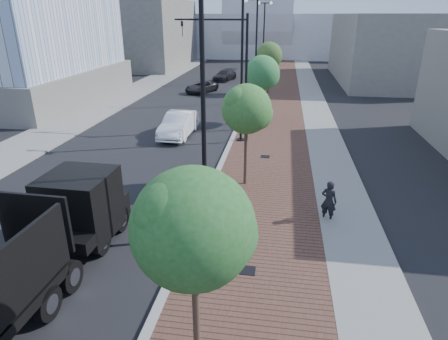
# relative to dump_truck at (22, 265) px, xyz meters

# --- Properties ---
(sidewalk) EXTENTS (7.00, 140.00, 0.12)m
(sidewalk) POSITION_rel_dump_truck_xyz_m (7.36, 34.31, -1.26)
(sidewalk) COLOR #4C2D23
(sidewalk) RESTS_ON ground
(concrete_strip) EXTENTS (2.40, 140.00, 0.13)m
(concrete_strip) POSITION_rel_dump_truck_xyz_m (10.06, 34.31, -1.26)
(concrete_strip) COLOR slate
(concrete_strip) RESTS_ON ground
(curb) EXTENTS (0.30, 140.00, 0.14)m
(curb) POSITION_rel_dump_truck_xyz_m (3.86, 34.31, -1.25)
(curb) COLOR gray
(curb) RESTS_ON ground
(west_sidewalk) EXTENTS (4.00, 140.00, 0.12)m
(west_sidewalk) POSITION_rel_dump_truck_xyz_m (-9.14, 34.31, -1.26)
(west_sidewalk) COLOR slate
(west_sidewalk) RESTS_ON ground
(dump_truck) EXTENTS (2.61, 13.37, 3.14)m
(dump_truck) POSITION_rel_dump_truck_xyz_m (0.00, 0.00, 0.00)
(dump_truck) COLOR black
(dump_truck) RESTS_ON ground
(white_sedan) EXTENTS (1.87, 5.01, 1.64)m
(white_sedan) POSITION_rel_dump_truck_xyz_m (0.03, 17.08, -0.51)
(white_sedan) COLOR white
(white_sedan) RESTS_ON ground
(dark_car_mid) EXTENTS (3.51, 4.71, 1.19)m
(dark_car_mid) POSITION_rel_dump_truck_xyz_m (-1.69, 33.10, -0.73)
(dark_car_mid) COLOR black
(dark_car_mid) RESTS_ON ground
(dark_car_far) EXTENTS (2.99, 4.79, 1.29)m
(dark_car_far) POSITION_rel_dump_truck_xyz_m (-0.41, 41.55, -0.68)
(dark_car_far) COLOR black
(dark_car_far) RESTS_ON ground
(pedestrian) EXTENTS (0.76, 0.65, 1.77)m
(pedestrian) POSITION_rel_dump_truck_xyz_m (9.17, 6.34, -0.44)
(pedestrian) COLOR black
(pedestrian) RESTS_ON ground
(streetlight_1) EXTENTS (1.44, 0.56, 9.21)m
(streetlight_1) POSITION_rel_dump_truck_xyz_m (4.35, 4.31, 3.02)
(streetlight_1) COLOR black
(streetlight_1) RESTS_ON ground
(streetlight_2) EXTENTS (1.72, 0.56, 9.28)m
(streetlight_2) POSITION_rel_dump_truck_xyz_m (4.46, 16.31, 3.49)
(streetlight_2) COLOR black
(streetlight_2) RESTS_ON ground
(streetlight_3) EXTENTS (1.44, 0.56, 9.21)m
(streetlight_3) POSITION_rel_dump_truck_xyz_m (4.35, 28.31, 3.02)
(streetlight_3) COLOR black
(streetlight_3) RESTS_ON ground
(streetlight_4) EXTENTS (1.72, 0.56, 9.28)m
(streetlight_4) POSITION_rel_dump_truck_xyz_m (4.46, 40.31, 3.49)
(streetlight_4) COLOR black
(streetlight_4) RESTS_ON ground
(traffic_mast) EXTENTS (5.09, 0.20, 8.00)m
(traffic_mast) POSITION_rel_dump_truck_xyz_m (3.56, 19.31, 3.66)
(traffic_mast) COLOR black
(traffic_mast) RESTS_ON ground
(tree_0) EXTENTS (2.54, 2.52, 5.27)m
(tree_0) POSITION_rel_dump_truck_xyz_m (5.51, -1.66, 2.67)
(tree_0) COLOR #382619
(tree_0) RESTS_ON ground
(tree_1) EXTENTS (2.38, 2.33, 5.04)m
(tree_1) POSITION_rel_dump_truck_xyz_m (5.51, 9.34, 2.53)
(tree_1) COLOR #382619
(tree_1) RESTS_ON ground
(tree_2) EXTENTS (2.63, 2.62, 5.16)m
(tree_2) POSITION_rel_dump_truck_xyz_m (5.51, 21.34, 2.51)
(tree_2) COLOR #382619
(tree_2) RESTS_ON ground
(tree_3) EXTENTS (2.67, 2.67, 5.34)m
(tree_3) POSITION_rel_dump_truck_xyz_m (5.51, 33.34, 2.67)
(tree_3) COLOR #382619
(tree_3) RESTS_ON ground
(tower_podium) EXTENTS (19.00, 19.00, 3.00)m
(tower_podium) POSITION_rel_dump_truck_xyz_m (-20.14, 26.31, 0.18)
(tower_podium) COLOR slate
(tower_podium) RESTS_ON ground
(convention_center) EXTENTS (50.00, 30.00, 50.00)m
(convention_center) POSITION_rel_dump_truck_xyz_m (1.86, 79.31, 4.68)
(convention_center) COLOR #AAADB4
(convention_center) RESTS_ON ground
(commercial_block_nw) EXTENTS (14.00, 20.00, 10.00)m
(commercial_block_nw) POSITION_rel_dump_truck_xyz_m (-16.14, 54.31, 3.68)
(commercial_block_nw) COLOR #5F5C55
(commercial_block_nw) RESTS_ON ground
(commercial_block_ne) EXTENTS (12.00, 22.00, 8.00)m
(commercial_block_ne) POSITION_rel_dump_truck_xyz_m (19.86, 44.31, 2.68)
(commercial_block_ne) COLOR slate
(commercial_block_ne) RESTS_ON ground
(utility_cover_1) EXTENTS (0.50, 0.50, 0.02)m
(utility_cover_1) POSITION_rel_dump_truck_xyz_m (6.26, 2.31, -1.19)
(utility_cover_1) COLOR black
(utility_cover_1) RESTS_ON sidewalk
(utility_cover_2) EXTENTS (0.50, 0.50, 0.02)m
(utility_cover_2) POSITION_rel_dump_truck_xyz_m (6.26, 13.31, -1.19)
(utility_cover_2) COLOR black
(utility_cover_2) RESTS_ON sidewalk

